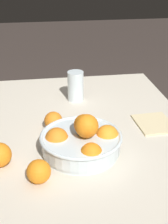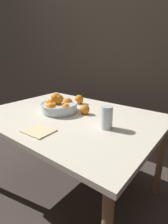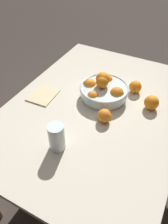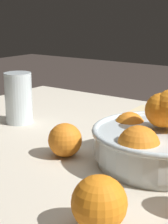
{
  "view_description": "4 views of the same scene",
  "coord_description": "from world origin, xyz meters",
  "px_view_note": "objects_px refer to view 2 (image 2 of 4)",
  "views": [
    {
      "loc": [
        -1.02,
        0.13,
        1.34
      ],
      "look_at": [
        0.08,
        -0.04,
        0.77
      ],
      "focal_mm": 50.0,
      "sensor_mm": 36.0,
      "label": 1
    },
    {
      "loc": [
        0.86,
        -0.91,
        1.15
      ],
      "look_at": [
        0.14,
        0.0,
        0.76
      ],
      "focal_mm": 28.0,
      "sensor_mm": 36.0,
      "label": 2
    },
    {
      "loc": [
        0.86,
        0.37,
        1.54
      ],
      "look_at": [
        0.15,
        -0.0,
        0.79
      ],
      "focal_mm": 35.0,
      "sensor_mm": 36.0,
      "label": 3
    },
    {
      "loc": [
        -0.4,
        0.68,
        1.01
      ],
      "look_at": [
        0.09,
        0.0,
        0.79
      ],
      "focal_mm": 60.0,
      "sensor_mm": 36.0,
      "label": 4
    }
  ],
  "objects_px": {
    "juice_glass": "(106,119)",
    "orange_loose_aside": "(85,110)",
    "orange_loose_near_bowl": "(79,99)",
    "fruit_bowl": "(59,106)",
    "orange_loose_front": "(61,101)"
  },
  "relations": [
    {
      "from": "juice_glass",
      "to": "orange_loose_aside",
      "type": "height_order",
      "value": "juice_glass"
    },
    {
      "from": "orange_loose_near_bowl",
      "to": "fruit_bowl",
      "type": "bearing_deg",
      "value": -83.89
    },
    {
      "from": "orange_loose_front",
      "to": "orange_loose_aside",
      "type": "height_order",
      "value": "orange_loose_front"
    },
    {
      "from": "fruit_bowl",
      "to": "juice_glass",
      "type": "xyz_separation_m",
      "value": [
        0.45,
        -0.03,
        0.01
      ]
    },
    {
      "from": "fruit_bowl",
      "to": "juice_glass",
      "type": "distance_m",
      "value": 0.45
    },
    {
      "from": "fruit_bowl",
      "to": "juice_glass",
      "type": "height_order",
      "value": "fruit_bowl"
    },
    {
      "from": "juice_glass",
      "to": "fruit_bowl",
      "type": "bearing_deg",
      "value": 176.05
    },
    {
      "from": "fruit_bowl",
      "to": "orange_loose_front",
      "type": "relative_size",
      "value": 3.79
    },
    {
      "from": "fruit_bowl",
      "to": "orange_loose_near_bowl",
      "type": "relative_size",
      "value": 3.51
    },
    {
      "from": "fruit_bowl",
      "to": "orange_loose_front",
      "type": "distance_m",
      "value": 0.21
    },
    {
      "from": "orange_loose_near_bowl",
      "to": "orange_loose_aside",
      "type": "xyz_separation_m",
      "value": [
        0.22,
        -0.19,
        -0.0
      ]
    },
    {
      "from": "fruit_bowl",
      "to": "juice_glass",
      "type": "bearing_deg",
      "value": -3.95
    },
    {
      "from": "juice_glass",
      "to": "orange_loose_aside",
      "type": "xyz_separation_m",
      "value": [
        -0.26,
        0.12,
        -0.03
      ]
    },
    {
      "from": "orange_loose_near_bowl",
      "to": "orange_loose_front",
      "type": "distance_m",
      "value": 0.16
    },
    {
      "from": "fruit_bowl",
      "to": "orange_loose_aside",
      "type": "height_order",
      "value": "fruit_bowl"
    }
  ]
}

